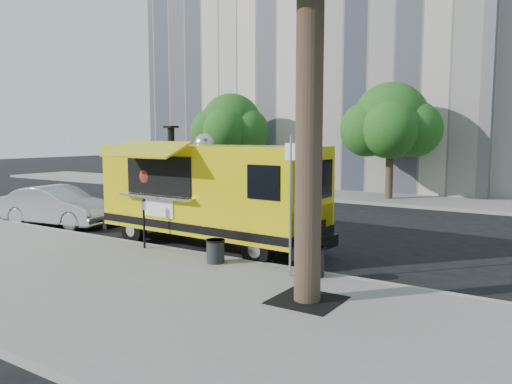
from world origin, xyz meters
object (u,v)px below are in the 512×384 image
(far_tree_a, at_px, (231,124))
(sign_post, at_px, (291,197))
(parking_meter, at_px, (144,217))
(food_truck, at_px, (209,191))
(far_tree_b, at_px, (391,121))
(trash_bin_right, at_px, (216,250))
(trash_bin_left, at_px, (313,260))
(sedan, at_px, (58,206))

(far_tree_a, height_order, sign_post, far_tree_a)
(parking_meter, distance_m, food_truck, 1.94)
(sign_post, bearing_deg, parking_meter, 177.48)
(far_tree_b, height_order, parking_meter, far_tree_b)
(far_tree_a, height_order, parking_meter, far_tree_a)
(far_tree_a, bearing_deg, trash_bin_right, -55.44)
(far_tree_a, distance_m, sign_post, 18.14)
(far_tree_a, relative_size, food_truck, 0.77)
(far_tree_a, distance_m, trash_bin_left, 18.41)
(trash_bin_left, relative_size, trash_bin_right, 1.16)
(sign_post, bearing_deg, trash_bin_left, 31.28)
(far_tree_b, height_order, food_truck, far_tree_b)
(trash_bin_left, bearing_deg, food_truck, 159.24)
(far_tree_b, distance_m, sign_post, 14.61)
(far_tree_b, relative_size, trash_bin_right, 9.93)
(far_tree_b, xyz_separation_m, parking_meter, (-2.00, -14.05, -2.85))
(sign_post, height_order, sedan, sign_post)
(trash_bin_left, distance_m, trash_bin_right, 2.44)
(parking_meter, bearing_deg, sign_post, -2.52)
(far_tree_a, height_order, trash_bin_right, far_tree_a)
(sedan, bearing_deg, far_tree_a, -2.09)
(sign_post, xyz_separation_m, parking_meter, (-4.55, 0.20, -0.87))
(far_tree_b, relative_size, sedan, 1.31)
(food_truck, height_order, sedan, food_truck)
(food_truck, bearing_deg, sign_post, -23.70)
(sign_post, distance_m, trash_bin_left, 1.44)
(food_truck, xyz_separation_m, trash_bin_left, (4.00, -1.51, -1.10))
(parking_meter, bearing_deg, trash_bin_left, 0.58)
(sedan, relative_size, trash_bin_right, 7.60)
(far_tree_b, xyz_separation_m, trash_bin_right, (0.54, -14.24, -3.39))
(far_tree_a, height_order, trash_bin_left, far_tree_a)
(sign_post, height_order, food_truck, food_truck)
(far_tree_a, xyz_separation_m, trash_bin_right, (9.54, -13.84, -3.33))
(trash_bin_left, height_order, trash_bin_right, trash_bin_left)
(far_tree_b, bearing_deg, sedan, -120.83)
(parking_meter, bearing_deg, far_tree_a, 117.15)
(sign_post, distance_m, food_truck, 4.00)
(sign_post, xyz_separation_m, trash_bin_left, (0.41, 0.25, -1.36))
(far_tree_a, xyz_separation_m, parking_meter, (7.00, -13.65, -2.79))
(far_tree_b, distance_m, trash_bin_left, 14.69)
(food_truck, bearing_deg, far_tree_a, 125.90)
(trash_bin_right, bearing_deg, far_tree_a, 124.56)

